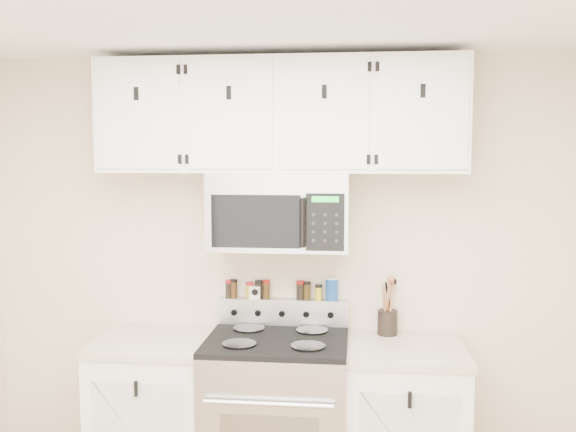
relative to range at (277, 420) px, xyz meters
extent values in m
cube|color=beige|center=(0.00, 0.32, 0.76)|extent=(3.50, 0.01, 2.50)
cube|color=#B7B7BA|center=(0.00, 0.00, -0.03)|extent=(0.76, 0.65, 0.92)
cube|color=black|center=(0.00, 0.00, 0.45)|extent=(0.76, 0.65, 0.03)
cube|color=#B7B7BA|center=(0.00, 0.28, 0.54)|extent=(0.76, 0.08, 0.15)
cylinder|color=black|center=(-0.18, -0.15, 0.47)|extent=(0.18, 0.18, 0.01)
cylinder|color=black|center=(0.18, -0.15, 0.47)|extent=(0.18, 0.18, 0.01)
cylinder|color=black|center=(-0.18, 0.15, 0.47)|extent=(0.18, 0.18, 0.01)
cylinder|color=black|center=(0.18, 0.15, 0.47)|extent=(0.18, 0.18, 0.01)
cube|color=white|center=(-0.69, 0.02, -0.05)|extent=(0.62, 0.60, 0.88)
cube|color=tan|center=(-0.69, 0.02, 0.41)|extent=(0.64, 0.62, 0.04)
cube|color=white|center=(0.69, 0.02, -0.05)|extent=(0.62, 0.60, 0.88)
cube|color=tan|center=(0.69, 0.02, 0.41)|extent=(0.64, 0.62, 0.04)
cube|color=#9E9EA3|center=(0.00, 0.13, 1.14)|extent=(0.76, 0.38, 0.42)
cube|color=#B7B7BA|center=(0.00, -0.06, 1.31)|extent=(0.73, 0.01, 0.08)
cube|color=black|center=(-0.10, -0.07, 1.10)|extent=(0.47, 0.01, 0.28)
cube|color=black|center=(0.26, -0.07, 1.10)|extent=(0.20, 0.01, 0.30)
cylinder|color=black|center=(0.15, -0.10, 1.10)|extent=(0.03, 0.03, 0.26)
cube|color=white|center=(0.00, 0.16, 1.66)|extent=(2.00, 0.33, 0.62)
cube|color=white|center=(-0.75, -0.01, 1.66)|extent=(0.46, 0.01, 0.57)
cube|color=black|center=(-0.75, -0.02, 1.77)|extent=(0.02, 0.01, 0.07)
cube|color=white|center=(-0.25, -0.01, 1.66)|extent=(0.46, 0.01, 0.57)
cube|color=black|center=(-0.25, -0.02, 1.77)|extent=(0.03, 0.01, 0.07)
cube|color=white|center=(0.25, -0.01, 1.66)|extent=(0.46, 0.01, 0.57)
cube|color=black|center=(0.25, -0.02, 1.77)|extent=(0.03, 0.01, 0.07)
cube|color=white|center=(0.75, -0.01, 1.66)|extent=(0.46, 0.01, 0.57)
cube|color=black|center=(0.75, -0.02, 1.77)|extent=(0.02, 0.01, 0.07)
cylinder|color=black|center=(0.60, 0.23, 0.50)|extent=(0.11, 0.11, 0.14)
cylinder|color=#9A5B38|center=(0.60, 0.23, 0.61)|extent=(0.01, 0.01, 0.26)
cylinder|color=#9A5B38|center=(0.62, 0.22, 0.62)|extent=(0.01, 0.01, 0.28)
cylinder|color=#9A5B38|center=(0.58, 0.24, 0.60)|extent=(0.01, 0.01, 0.24)
cylinder|color=black|center=(0.61, 0.25, 0.61)|extent=(0.01, 0.01, 0.25)
cylinder|color=#9A5B38|center=(0.59, 0.21, 0.62)|extent=(0.01, 0.01, 0.27)
cube|color=white|center=(-0.16, 0.28, 0.65)|extent=(0.07, 0.06, 0.07)
cylinder|color=#16499C|center=(0.28, 0.28, 0.68)|extent=(0.07, 0.07, 0.12)
cylinder|color=white|center=(0.28, 0.28, 0.74)|extent=(0.07, 0.07, 0.01)
cylinder|color=black|center=(-0.32, 0.28, 0.66)|extent=(0.04, 0.04, 0.09)
cylinder|color=#A80C18|center=(-0.32, 0.28, 0.71)|extent=(0.04, 0.04, 0.02)
cylinder|color=#3C250E|center=(-0.29, 0.28, 0.66)|extent=(0.04, 0.04, 0.09)
cylinder|color=black|center=(-0.29, 0.28, 0.72)|extent=(0.04, 0.04, 0.02)
cylinder|color=gold|center=(-0.20, 0.28, 0.65)|extent=(0.04, 0.04, 0.08)
cylinder|color=#B40D20|center=(-0.20, 0.28, 0.70)|extent=(0.04, 0.04, 0.02)
cylinder|color=black|center=(-0.14, 0.28, 0.66)|extent=(0.04, 0.04, 0.09)
cylinder|color=black|center=(-0.14, 0.28, 0.71)|extent=(0.05, 0.05, 0.02)
cylinder|color=#3B280E|center=(-0.10, 0.28, 0.66)|extent=(0.04, 0.04, 0.09)
cylinder|color=#9E110C|center=(-0.10, 0.28, 0.71)|extent=(0.04, 0.04, 0.02)
cylinder|color=black|center=(0.10, 0.28, 0.66)|extent=(0.05, 0.05, 0.09)
cylinder|color=#990B10|center=(0.10, 0.28, 0.71)|extent=(0.05, 0.05, 0.02)
cylinder|color=#39280D|center=(0.14, 0.28, 0.66)|extent=(0.04, 0.04, 0.09)
cylinder|color=black|center=(0.14, 0.28, 0.71)|extent=(0.04, 0.04, 0.02)
cylinder|color=yellow|center=(0.21, 0.28, 0.65)|extent=(0.04, 0.04, 0.07)
cylinder|color=black|center=(0.21, 0.28, 0.69)|extent=(0.04, 0.04, 0.02)
camera|label=1|loc=(0.42, -3.37, 1.46)|focal=40.00mm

